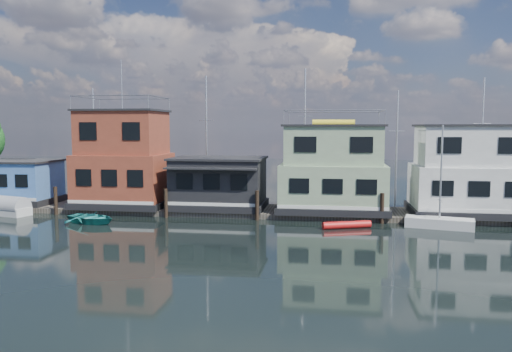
% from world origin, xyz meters
% --- Properties ---
extents(ground, '(160.00, 160.00, 0.00)m').
position_xyz_m(ground, '(0.00, 0.00, 0.00)').
color(ground, black).
rests_on(ground, ground).
extents(dock, '(48.00, 5.00, 0.40)m').
position_xyz_m(dock, '(0.00, 12.00, 0.20)').
color(dock, '#595147').
rests_on(dock, ground).
extents(houseboat_blue, '(6.40, 4.90, 3.66)m').
position_xyz_m(houseboat_blue, '(-18.00, 12.00, 2.21)').
color(houseboat_blue, black).
rests_on(houseboat_blue, dock).
extents(houseboat_red, '(7.40, 5.90, 11.86)m').
position_xyz_m(houseboat_red, '(-8.50, 12.00, 4.10)').
color(houseboat_red, black).
rests_on(houseboat_red, dock).
extents(houseboat_dark, '(7.40, 6.10, 4.06)m').
position_xyz_m(houseboat_dark, '(-0.50, 11.98, 2.42)').
color(houseboat_dark, black).
rests_on(houseboat_dark, dock).
extents(houseboat_green, '(8.40, 5.90, 7.03)m').
position_xyz_m(houseboat_green, '(8.50, 12.00, 3.55)').
color(houseboat_green, black).
rests_on(houseboat_green, dock).
extents(houseboat_white, '(8.40, 5.90, 6.66)m').
position_xyz_m(houseboat_white, '(18.50, 12.00, 3.54)').
color(houseboat_white, black).
rests_on(houseboat_white, dock).
extents(pilings, '(42.28, 0.28, 2.20)m').
position_xyz_m(pilings, '(-0.33, 9.20, 1.10)').
color(pilings, '#2D2116').
rests_on(pilings, ground).
extents(background_masts, '(36.40, 0.16, 12.00)m').
position_xyz_m(background_masts, '(4.76, 18.00, 5.55)').
color(background_masts, silver).
rests_on(background_masts, ground).
extents(tarp_runabout, '(4.20, 2.55, 1.59)m').
position_xyz_m(tarp_runabout, '(-16.76, 8.48, 0.59)').
color(tarp_runabout, silver).
rests_on(tarp_runabout, ground).
extents(day_sailer, '(4.66, 2.47, 7.01)m').
position_xyz_m(day_sailer, '(15.73, 8.22, 0.42)').
color(day_sailer, silver).
rests_on(day_sailer, ground).
extents(red_kayak, '(3.37, 1.65, 0.50)m').
position_xyz_m(red_kayak, '(9.47, 7.10, 0.25)').
color(red_kayak, red).
rests_on(red_kayak, ground).
extents(dinghy_teal, '(4.43, 3.72, 0.79)m').
position_xyz_m(dinghy_teal, '(-8.55, 6.27, 0.39)').
color(dinghy_teal, '#227D7B').
rests_on(dinghy_teal, ground).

